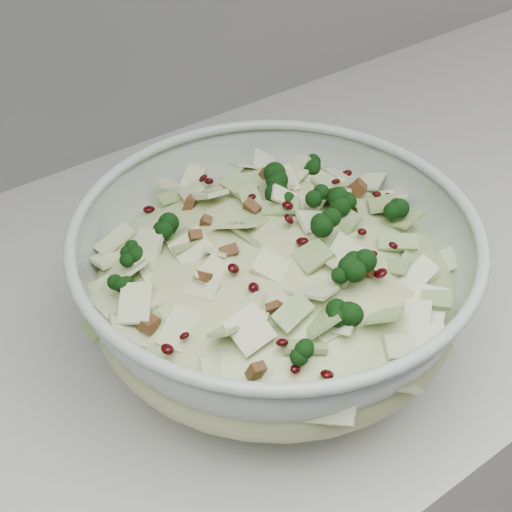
# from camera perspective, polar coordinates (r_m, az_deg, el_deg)

# --- Properties ---
(mixing_bowl) EXTENTS (0.42, 0.42, 0.13)m
(mixing_bowl) POSITION_cam_1_polar(r_m,az_deg,el_deg) (0.61, 1.48, -2.23)
(mixing_bowl) COLOR #A9BAAE
(mixing_bowl) RESTS_ON counter
(salad) EXTENTS (0.43, 0.43, 0.14)m
(salad) POSITION_cam_1_polar(r_m,az_deg,el_deg) (0.59, 1.52, -0.69)
(salad) COLOR #B1C184
(salad) RESTS_ON mixing_bowl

